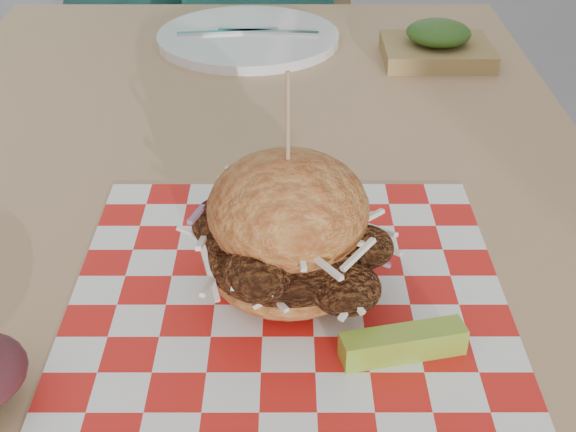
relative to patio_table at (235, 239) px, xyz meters
name	(u,v)px	position (x,y,z in m)	size (l,w,h in m)	color
patio_table	(235,239)	(0.00, 0.00, 0.00)	(0.80, 1.20, 0.75)	tan
patio_chair	(255,30)	(-0.02, 1.05, -0.12)	(0.48, 0.49, 0.95)	tan
paper_liner	(288,291)	(0.06, -0.20, 0.08)	(0.36, 0.36, 0.00)	red
sandwich	(288,236)	(0.06, -0.20, 0.13)	(0.17, 0.17, 0.19)	#C07736
pickle_spear	(403,343)	(0.14, -0.28, 0.09)	(0.10, 0.02, 0.02)	#8DB033
place_setting	(248,38)	(0.00, 0.41, 0.09)	(0.27, 0.27, 0.02)	white
kraft_tray	(437,45)	(0.27, 0.34, 0.10)	(0.15, 0.12, 0.06)	#9A7C46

